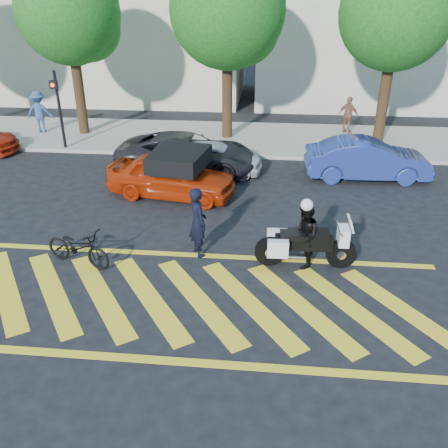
# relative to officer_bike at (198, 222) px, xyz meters

# --- Properties ---
(ground) EXTENTS (90.00, 90.00, 0.00)m
(ground) POSITION_rel_officer_bike_xyz_m (-0.20, -1.99, -0.90)
(ground) COLOR black
(ground) RESTS_ON ground
(sidewalk) EXTENTS (60.00, 5.00, 0.15)m
(sidewalk) POSITION_rel_officer_bike_xyz_m (-0.20, 10.01, -0.83)
(sidewalk) COLOR #9E998E
(sidewalk) RESTS_ON ground
(crosswalk) EXTENTS (12.33, 4.00, 0.01)m
(crosswalk) POSITION_rel_officer_bike_xyz_m (-0.24, -1.99, -0.90)
(crosswalk) COLOR yellow
(crosswalk) RESTS_ON ground
(building_left) EXTENTS (16.00, 8.00, 10.00)m
(building_left) POSITION_rel_officer_bike_xyz_m (-8.20, 19.01, 4.10)
(building_left) COLOR beige
(building_left) RESTS_ON ground
(tree_left) EXTENTS (4.20, 4.20, 7.26)m
(tree_left) POSITION_rel_officer_bike_xyz_m (-6.57, 10.07, 4.09)
(tree_left) COLOR black
(tree_left) RESTS_ON ground
(tree_center) EXTENTS (4.60, 4.60, 7.56)m
(tree_center) POSITION_rel_officer_bike_xyz_m (-0.07, 10.07, 4.20)
(tree_center) COLOR black
(tree_center) RESTS_ON ground
(tree_right) EXTENTS (4.40, 4.40, 7.41)m
(tree_right) POSITION_rel_officer_bike_xyz_m (6.43, 10.07, 4.14)
(tree_right) COLOR black
(tree_right) RESTS_ON ground
(signal_pole) EXTENTS (0.28, 0.43, 3.20)m
(signal_pole) POSITION_rel_officer_bike_xyz_m (-6.70, 7.75, 1.02)
(signal_pole) COLOR black
(signal_pole) RESTS_ON ground
(officer_bike) EXTENTS (0.70, 0.78, 1.80)m
(officer_bike) POSITION_rel_officer_bike_xyz_m (0.00, 0.00, 0.00)
(officer_bike) COLOR black
(officer_bike) RESTS_ON ground
(bicycle) EXTENTS (1.90, 1.15, 0.94)m
(bicycle) POSITION_rel_officer_bike_xyz_m (-2.82, -0.79, -0.43)
(bicycle) COLOR black
(bicycle) RESTS_ON ground
(police_motorcycle) EXTENTS (2.44, 0.78, 1.07)m
(police_motorcycle) POSITION_rel_officer_bike_xyz_m (2.61, -0.32, -0.32)
(police_motorcycle) COLOR black
(police_motorcycle) RESTS_ON ground
(officer_moto) EXTENTS (0.64, 0.81, 1.63)m
(officer_moto) POSITION_rel_officer_bike_xyz_m (2.60, -0.32, -0.09)
(officer_moto) COLOR black
(officer_moto) RESTS_ON ground
(red_convertible) EXTENTS (4.30, 2.29, 1.39)m
(red_convertible) POSITION_rel_officer_bike_xyz_m (-1.38, 3.59, -0.21)
(red_convertible) COLOR #B42908
(red_convertible) RESTS_ON ground
(parked_mid_left) EXTENTS (5.10, 2.44, 1.40)m
(parked_mid_left) POSITION_rel_officer_bike_xyz_m (-1.24, 5.81, -0.20)
(parked_mid_left) COLOR black
(parked_mid_left) RESTS_ON ground
(parked_mid_right) EXTENTS (3.56, 1.56, 1.19)m
(parked_mid_right) POSITION_rel_officer_bike_xyz_m (-0.30, 5.81, -0.30)
(parked_mid_right) COLOR silver
(parked_mid_right) RESTS_ON ground
(parked_right) EXTENTS (4.31, 1.66, 1.40)m
(parked_right) POSITION_rel_officer_bike_xyz_m (5.10, 5.81, -0.20)
(parked_right) COLOR navy
(parked_right) RESTS_ON ground
(pedestrian_left) EXTENTS (1.25, 0.81, 1.82)m
(pedestrian_left) POSITION_rel_officer_bike_xyz_m (-8.64, 9.94, 0.16)
(pedestrian_left) COLOR #315487
(pedestrian_left) RESTS_ON sidewalk
(pedestrian_right) EXTENTS (1.00, 0.86, 1.61)m
(pedestrian_right) POSITION_rel_officer_bike_xyz_m (5.13, 11.10, 0.05)
(pedestrian_right) COLOR #945C43
(pedestrian_right) RESTS_ON sidewalk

